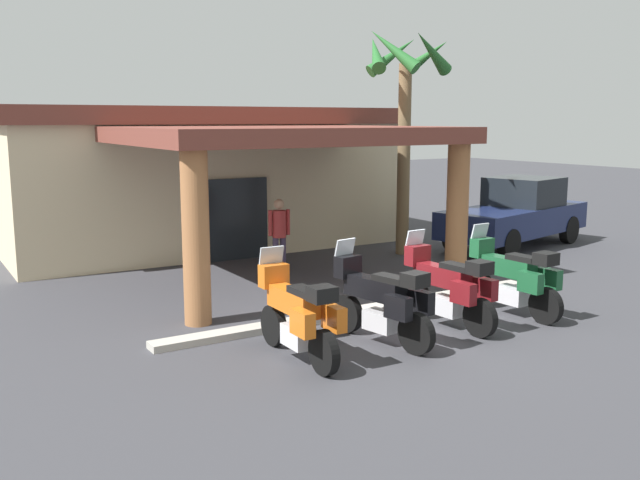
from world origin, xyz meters
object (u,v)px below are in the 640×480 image
(motorcycle_black, at_px, (381,301))
(palm_tree_near_portico, at_px, (404,93))
(motorcycle_orange, at_px, (298,315))
(pedestrian, at_px, (279,231))
(motorcycle_green, at_px, (513,278))
(pickup_truck_navy, at_px, (516,214))
(motorcycle_maroon, at_px, (448,288))
(motel_building, at_px, (196,174))

(motorcycle_black, xyz_separation_m, palm_tree_near_portico, (5.12, 5.92, 3.56))
(motorcycle_orange, xyz_separation_m, pedestrian, (2.64, 5.37, 0.34))
(motorcycle_green, xyz_separation_m, palm_tree_near_portico, (2.04, 5.85, 3.56))
(motorcycle_green, distance_m, pedestrian, 5.68)
(motorcycle_green, height_order, palm_tree_near_portico, palm_tree_near_portico)
(pedestrian, relative_size, pickup_truck_navy, 0.32)
(motorcycle_black, relative_size, pickup_truck_navy, 0.40)
(motorcycle_green, height_order, pickup_truck_navy, pickup_truck_navy)
(motorcycle_maroon, bearing_deg, pedestrian, 1.57)
(motorcycle_black, xyz_separation_m, motorcycle_green, (3.08, 0.07, 0.00))
(pedestrian, bearing_deg, motorcycle_orange, -18.22)
(motorcycle_maroon, bearing_deg, motorcycle_orange, 88.78)
(motorcycle_black, relative_size, motorcycle_green, 0.99)
(motel_building, xyz_separation_m, motorcycle_orange, (-2.59, -10.17, -1.33))
(motorcycle_orange, distance_m, motorcycle_maroon, 3.09)
(pedestrian, relative_size, palm_tree_near_portico, 0.30)
(motorcycle_green, relative_size, palm_tree_near_portico, 0.37)
(motorcycle_maroon, height_order, palm_tree_near_portico, palm_tree_near_portico)
(pedestrian, distance_m, pickup_truck_navy, 7.50)
(motorcycle_black, bearing_deg, pickup_truck_navy, -68.94)
(motorcycle_orange, bearing_deg, pedestrian, -24.97)
(motorcycle_black, relative_size, motorcycle_maroon, 0.99)
(motorcycle_maroon, height_order, pedestrian, pedestrian)
(motorcycle_black, distance_m, palm_tree_near_portico, 8.60)
(motorcycle_maroon, height_order, pickup_truck_navy, pickup_truck_navy)
(motel_building, relative_size, motorcycle_maroon, 5.25)
(motorcycle_orange, height_order, motorcycle_green, same)
(motorcycle_orange, distance_m, pickup_truck_navy, 11.32)
(motorcycle_orange, relative_size, pedestrian, 1.25)
(palm_tree_near_portico, bearing_deg, motorcycle_green, -109.18)
(pickup_truck_navy, bearing_deg, pedestrian, 164.38)
(motel_building, bearing_deg, motorcycle_black, -94.87)
(motorcycle_black, xyz_separation_m, pickup_truck_navy, (8.58, 5.06, 0.24))
(motorcycle_orange, xyz_separation_m, motorcycle_green, (4.63, 0.05, 0.00))
(motorcycle_orange, relative_size, motorcycle_black, 1.00)
(motorcycle_black, distance_m, motorcycle_green, 3.08)
(motorcycle_orange, relative_size, pickup_truck_navy, 0.40)
(pedestrian, bearing_deg, palm_tree_near_portico, 105.59)
(motorcycle_black, height_order, motorcycle_green, same)
(pedestrian, height_order, palm_tree_near_portico, palm_tree_near_portico)
(pickup_truck_navy, bearing_deg, motel_building, 132.60)
(motorcycle_orange, distance_m, palm_tree_near_portico, 9.59)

